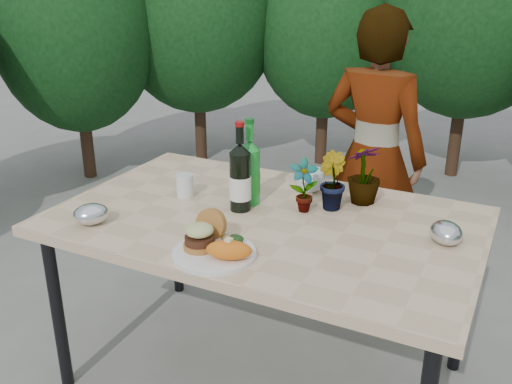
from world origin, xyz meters
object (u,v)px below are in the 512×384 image
at_px(patio_table, 265,230).
at_px(wine_bottle, 240,178).
at_px(person, 374,157).
at_px(dinner_plate, 214,254).

height_order(patio_table, wine_bottle, wine_bottle).
relative_size(patio_table, person, 1.08).
bearing_deg(patio_table, dinner_plate, -92.21).
distance_m(dinner_plate, wine_bottle, 0.41).
bearing_deg(person, dinner_plate, 88.54).
xyz_separation_m(patio_table, wine_bottle, (-0.12, 0.02, 0.19)).
bearing_deg(patio_table, person, 79.94).
distance_m(patio_table, dinner_plate, 0.37).
distance_m(wine_bottle, person, 0.96).
height_order(wine_bottle, person, person).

